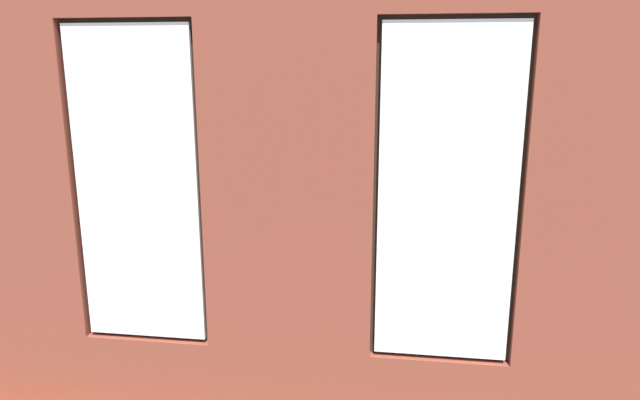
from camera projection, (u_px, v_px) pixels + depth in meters
name	position (u px, v px, depth m)	size (l,w,h in m)	color
ground_plane	(333.00, 288.00, 6.70)	(6.43, 6.05, 0.10)	#99663D
brick_wall_with_windows	(288.00, 227.00, 3.80)	(5.83, 0.30, 3.02)	brown
white_wall_right	(84.00, 154.00, 6.53)	(0.10, 5.05, 3.02)	silver
couch_by_window	(230.00, 333.00, 4.78)	(2.07, 0.87, 0.80)	black
couch_left	(543.00, 285.00, 5.81)	(0.88, 1.87, 0.80)	black
coffee_table	(307.00, 250.00, 6.81)	(1.56, 0.82, 0.41)	olive
cup_ceramic	(266.00, 243.00, 6.73)	(0.08, 0.08, 0.10)	#B23D38
candle_jar	(307.00, 242.00, 6.79)	(0.08, 0.08, 0.10)	#B7333D
table_plant_small	(293.00, 235.00, 6.90)	(0.12, 0.12, 0.18)	#47423D
remote_silver	(315.00, 249.00, 6.66)	(0.05, 0.17, 0.02)	#B2B2B7
media_console	(102.00, 268.00, 6.44)	(0.96, 0.42, 0.55)	black
tv_flatscreen	(98.00, 215.00, 6.30)	(0.94, 0.20, 0.68)	black
papasan_chair	(355.00, 210.00, 8.35)	(1.03, 1.03, 0.67)	olive
potted_plant_mid_room_small	(401.00, 235.00, 7.60)	(0.26, 0.26, 0.47)	#47423D
potted_plant_by_left_couch	(485.00, 234.00, 7.18)	(0.38, 0.38, 0.60)	#47423D
potted_plant_between_couches	(409.00, 302.00, 4.51)	(1.06, 0.94, 1.39)	beige
potted_plant_corner_near_left	(514.00, 202.00, 8.17)	(1.05, 1.02, 1.54)	#9E5638
potted_plant_near_tv	(104.00, 268.00, 5.37)	(0.92, 1.05, 1.34)	brown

